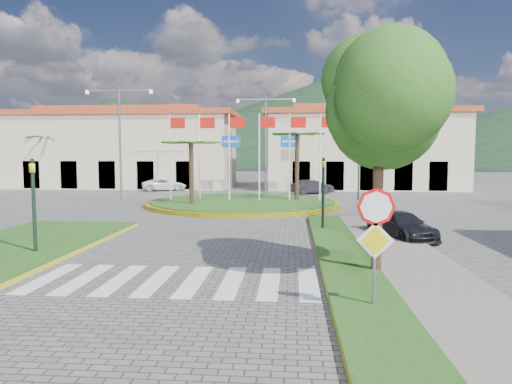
# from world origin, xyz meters

# --- Properties ---
(ground) EXTENTS (160.00, 160.00, 0.00)m
(ground) POSITION_xyz_m (0.00, 0.00, 0.00)
(ground) COLOR #5A5755
(ground) RESTS_ON ground
(sidewalk_right) EXTENTS (4.00, 28.00, 0.15)m
(sidewalk_right) POSITION_xyz_m (6.00, 2.00, 0.07)
(sidewalk_right) COLOR gray
(sidewalk_right) RESTS_ON ground
(verge_right) EXTENTS (1.60, 28.00, 0.18)m
(verge_right) POSITION_xyz_m (4.80, 2.00, 0.09)
(verge_right) COLOR #224814
(verge_right) RESTS_ON ground
(crosswalk) EXTENTS (8.00, 3.00, 0.01)m
(crosswalk) POSITION_xyz_m (0.00, 4.00, 0.01)
(crosswalk) COLOR silver
(crosswalk) RESTS_ON ground
(roundabout_island) EXTENTS (12.70, 12.70, 6.00)m
(roundabout_island) POSITION_xyz_m (0.00, 22.00, 0.17)
(roundabout_island) COLOR yellow
(roundabout_island) RESTS_ON ground
(stop_sign) EXTENTS (0.80, 0.11, 2.65)m
(stop_sign) POSITION_xyz_m (4.90, 1.96, 1.79)
(stop_sign) COLOR slate
(stop_sign) RESTS_ON ground
(deciduous_tree) EXTENTS (3.60, 3.60, 6.80)m
(deciduous_tree) POSITION_xyz_m (5.50, 5.00, 5.18)
(deciduous_tree) COLOR black
(deciduous_tree) RESTS_ON ground
(traffic_light_left) EXTENTS (0.15, 0.18, 3.20)m
(traffic_light_left) POSITION_xyz_m (-5.20, 6.50, 1.94)
(traffic_light_left) COLOR black
(traffic_light_left) RESTS_ON ground
(traffic_light_right) EXTENTS (0.15, 0.18, 3.20)m
(traffic_light_right) POSITION_xyz_m (4.50, 12.00, 1.94)
(traffic_light_right) COLOR black
(traffic_light_right) RESTS_ON ground
(traffic_light_far) EXTENTS (0.18, 0.15, 3.20)m
(traffic_light_far) POSITION_xyz_m (8.00, 26.00, 1.94)
(traffic_light_far) COLOR black
(traffic_light_far) RESTS_ON ground
(direction_sign_west) EXTENTS (1.60, 0.14, 5.20)m
(direction_sign_west) POSITION_xyz_m (-2.00, 30.97, 3.53)
(direction_sign_west) COLOR slate
(direction_sign_west) RESTS_ON ground
(direction_sign_east) EXTENTS (1.60, 0.14, 5.20)m
(direction_sign_east) POSITION_xyz_m (3.00, 30.97, 3.53)
(direction_sign_east) COLOR slate
(direction_sign_east) RESTS_ON ground
(street_lamp_centre) EXTENTS (4.80, 0.16, 8.00)m
(street_lamp_centre) POSITION_xyz_m (1.00, 30.00, 4.50)
(street_lamp_centre) COLOR slate
(street_lamp_centre) RESTS_ON ground
(street_lamp_west) EXTENTS (4.80, 0.16, 8.00)m
(street_lamp_west) POSITION_xyz_m (-9.00, 24.00, 4.50)
(street_lamp_west) COLOR slate
(street_lamp_west) RESTS_ON ground
(building_left) EXTENTS (23.32, 9.54, 8.05)m
(building_left) POSITION_xyz_m (-14.00, 38.00, 3.90)
(building_left) COLOR beige
(building_left) RESTS_ON ground
(building_right) EXTENTS (19.08, 9.54, 8.05)m
(building_right) POSITION_xyz_m (10.00, 38.00, 3.90)
(building_right) COLOR beige
(building_right) RESTS_ON ground
(hill_far_west) EXTENTS (140.00, 140.00, 22.00)m
(hill_far_west) POSITION_xyz_m (-55.00, 140.00, 11.00)
(hill_far_west) COLOR black
(hill_far_west) RESTS_ON ground
(hill_far_mid) EXTENTS (180.00, 180.00, 30.00)m
(hill_far_mid) POSITION_xyz_m (15.00, 160.00, 15.00)
(hill_far_mid) COLOR black
(hill_far_mid) RESTS_ON ground
(hill_near_back) EXTENTS (110.00, 110.00, 16.00)m
(hill_near_back) POSITION_xyz_m (-10.00, 130.00, 8.00)
(hill_near_back) COLOR black
(hill_near_back) RESTS_ON ground
(white_van) EXTENTS (4.41, 3.26, 1.11)m
(white_van) POSITION_xyz_m (-8.49, 33.25, 0.56)
(white_van) COLOR white
(white_van) RESTS_ON ground
(car_dark_a) EXTENTS (3.94, 2.76, 1.25)m
(car_dark_a) POSITION_xyz_m (-7.08, 34.70, 0.62)
(car_dark_a) COLOR black
(car_dark_a) RESTS_ON ground
(car_dark_b) EXTENTS (3.80, 2.62, 1.19)m
(car_dark_b) POSITION_xyz_m (4.86, 30.83, 0.59)
(car_dark_b) COLOR black
(car_dark_b) RESTS_ON ground
(car_side_right) EXTENTS (2.62, 3.92, 1.06)m
(car_side_right) POSITION_xyz_m (7.50, 10.64, 0.53)
(car_side_right) COLOR black
(car_side_right) RESTS_ON ground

